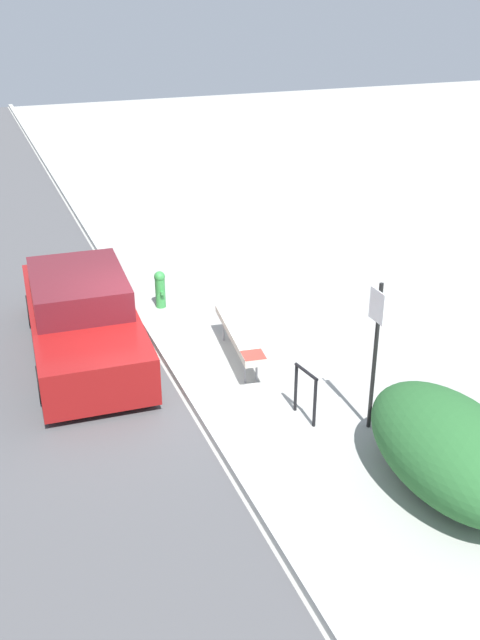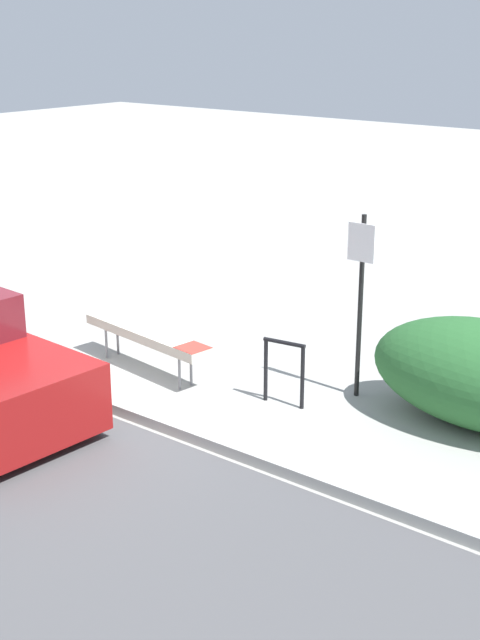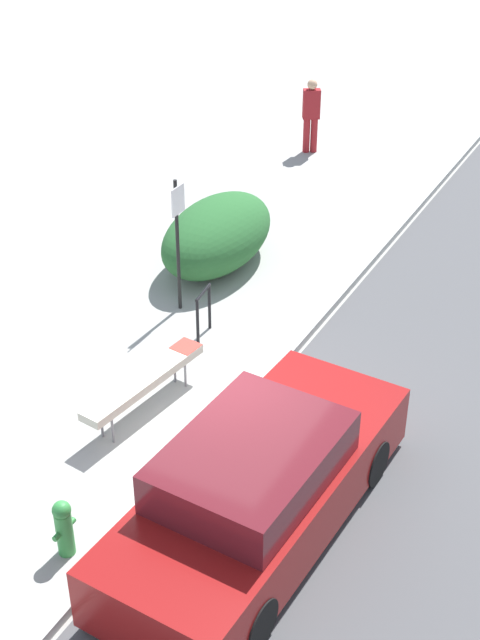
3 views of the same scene
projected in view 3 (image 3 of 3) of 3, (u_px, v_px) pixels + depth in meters
ground_plane at (215, 440)px, 12.00m from camera, size 60.00×60.00×0.00m
curb at (215, 436)px, 11.97m from camera, size 60.00×0.20×0.13m
bench at (144, 381)px, 12.28m from camera, size 2.25×0.64×0.59m
bike_rack at (203, 309)px, 13.92m from camera, size 0.55×0.13×0.83m
sign_post at (178, 234)px, 14.18m from camera, size 0.36×0.08×2.30m
fire_hydrant at (64, 526)px, 10.07m from camera, size 0.36×0.22×0.77m
shrub_hedge at (217, 235)px, 15.87m from camera, size 2.83×1.57×1.24m
pedestrian at (311, 114)px, 20.49m from camera, size 0.39×0.44×1.72m
parked_car_near at (258, 488)px, 10.24m from camera, size 4.76×2.01×1.43m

